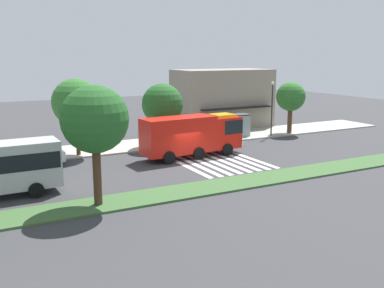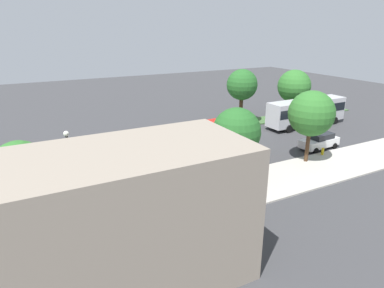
% 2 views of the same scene
% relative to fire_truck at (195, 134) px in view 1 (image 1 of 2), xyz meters
% --- Properties ---
extents(ground_plane, '(120.00, 120.00, 0.00)m').
position_rel_fire_truck_xyz_m(ground_plane, '(-1.38, -1.77, -2.10)').
color(ground_plane, '#38383A').
extents(sidewalk, '(60.00, 5.72, 0.14)m').
position_rel_fire_truck_xyz_m(sidewalk, '(-1.38, 6.92, -2.03)').
color(sidewalk, '#ADA89E').
rests_on(sidewalk, ground_plane).
extents(median_strip, '(60.00, 3.00, 0.14)m').
position_rel_fire_truck_xyz_m(median_strip, '(-1.38, -9.09, -2.03)').
color(median_strip, '#3D6033').
rests_on(median_strip, ground_plane).
extents(crosswalk, '(6.75, 10.48, 0.01)m').
position_rel_fire_truck_xyz_m(crosswalk, '(0.85, -1.77, -2.09)').
color(crosswalk, silver).
rests_on(crosswalk, ground_plane).
extents(fire_truck, '(9.77, 3.29, 3.71)m').
position_rel_fire_truck_xyz_m(fire_truck, '(0.00, 0.00, 0.00)').
color(fire_truck, red).
rests_on(fire_truck, ground_plane).
extents(parked_car_west, '(4.66, 2.20, 1.73)m').
position_rel_fire_truck_xyz_m(parked_car_west, '(-13.45, 2.85, -1.21)').
color(parked_car_west, silver).
rests_on(parked_car_west, ground_plane).
extents(parked_car_mid, '(4.37, 2.16, 1.67)m').
position_rel_fire_truck_xyz_m(parked_car_mid, '(4.14, 2.85, -1.24)').
color(parked_car_mid, '#474C51').
rests_on(parked_car_mid, ground_plane).
extents(bus_stop_shelter, '(3.50, 1.40, 2.46)m').
position_rel_fire_truck_xyz_m(bus_stop_shelter, '(8.17, 5.73, -0.21)').
color(bus_stop_shelter, '#4C4C51').
rests_on(bus_stop_shelter, sidewalk).
extents(bench_near_shelter, '(1.60, 0.50, 0.90)m').
position_rel_fire_truck_xyz_m(bench_near_shelter, '(4.17, 5.70, -1.51)').
color(bench_near_shelter, '#2D472D').
rests_on(bench_near_shelter, sidewalk).
extents(bench_west_of_shelter, '(1.60, 0.50, 0.90)m').
position_rel_fire_truck_xyz_m(bench_west_of_shelter, '(1.06, 5.70, -1.51)').
color(bench_west_of_shelter, '#2D472D').
rests_on(bench_west_of_shelter, sidewalk).
extents(street_lamp, '(0.36, 0.36, 6.01)m').
position_rel_fire_truck_xyz_m(street_lamp, '(12.25, 4.65, 1.60)').
color(street_lamp, '#2D2D30').
rests_on(street_lamp, sidewalk).
extents(storefront_building, '(11.96, 6.78, 7.27)m').
position_rel_fire_truck_xyz_m(storefront_building, '(10.79, 12.76, 1.53)').
color(storefront_building, gray).
rests_on(storefront_building, ground_plane).
extents(sidewalk_tree_far_west, '(4.28, 4.28, 6.90)m').
position_rel_fire_truck_xyz_m(sidewalk_tree_far_west, '(-9.29, 5.05, 2.78)').
color(sidewalk_tree_far_west, '#47301E').
rests_on(sidewalk_tree_far_west, sidewalk).
extents(sidewalk_tree_west, '(4.07, 4.07, 6.21)m').
position_rel_fire_truck_xyz_m(sidewalk_tree_west, '(-0.89, 5.05, 2.20)').
color(sidewalk_tree_west, '#513823').
rests_on(sidewalk_tree_west, sidewalk).
extents(sidewalk_tree_east, '(3.34, 3.34, 5.89)m').
position_rel_fire_truck_xyz_m(sidewalk_tree_east, '(15.21, 5.05, 2.20)').
color(sidewalk_tree_east, '#513823').
rests_on(sidewalk_tree_east, sidewalk).
extents(median_tree_west, '(4.04, 4.04, 7.25)m').
position_rel_fire_truck_xyz_m(median_tree_west, '(-11.53, -9.09, 3.23)').
color(median_tree_west, '#47301E').
rests_on(median_tree_west, median_strip).
extents(fire_hydrant, '(0.28, 0.28, 0.70)m').
position_rel_fire_truck_xyz_m(fire_hydrant, '(-12.10, 4.55, -1.61)').
color(fire_hydrant, gold).
rests_on(fire_hydrant, sidewalk).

